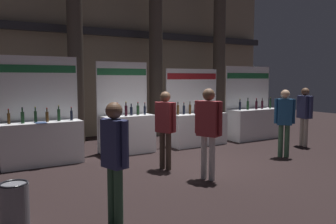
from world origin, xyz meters
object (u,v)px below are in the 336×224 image
(trash_bin, at_px, (15,204))
(visitor_0, at_px, (115,154))
(visitor_5, at_px, (208,125))
(exhibitor_booth_3, at_px, (254,121))
(exhibitor_booth_2, at_px, (197,126))
(exhibitor_booth_0, at_px, (41,138))
(visitor_3, at_px, (305,111))
(exhibitor_booth_1, at_px, (127,130))
(visitor_1, at_px, (165,123))
(visitor_4, at_px, (285,117))

(trash_bin, bearing_deg, visitor_0, -31.76)
(visitor_5, bearing_deg, exhibitor_booth_3, 102.26)
(exhibitor_booth_3, height_order, trash_bin, exhibitor_booth_3)
(exhibitor_booth_2, distance_m, visitor_5, 3.64)
(exhibitor_booth_2, bearing_deg, trash_bin, -148.35)
(exhibitor_booth_0, xyz_separation_m, visitor_0, (0.17, -4.08, 0.37))
(visitor_3, bearing_deg, trash_bin, -62.91)
(exhibitor_booth_0, height_order, visitor_0, exhibitor_booth_0)
(exhibitor_booth_1, bearing_deg, visitor_3, -20.86)
(exhibitor_booth_0, xyz_separation_m, exhibitor_booth_3, (6.73, -0.07, -0.02))
(visitor_0, bearing_deg, visitor_5, 99.57)
(exhibitor_booth_3, distance_m, visitor_1, 4.85)
(exhibitor_booth_1, height_order, visitor_5, exhibitor_booth_1)
(exhibitor_booth_3, relative_size, visitor_5, 1.32)
(exhibitor_booth_1, height_order, visitor_3, exhibitor_booth_1)
(exhibitor_booth_3, xyz_separation_m, visitor_4, (-1.27, -2.34, 0.42))
(exhibitor_booth_3, height_order, visitor_5, exhibitor_booth_3)
(exhibitor_booth_1, relative_size, exhibitor_booth_2, 1.07)
(exhibitor_booth_0, distance_m, exhibitor_booth_2, 4.53)
(exhibitor_booth_0, relative_size, visitor_5, 1.40)
(exhibitor_booth_3, bearing_deg, trash_bin, -157.00)
(exhibitor_booth_0, height_order, visitor_5, exhibitor_booth_0)
(visitor_3, bearing_deg, visitor_1, -72.35)
(exhibitor_booth_2, height_order, visitor_0, exhibitor_booth_2)
(exhibitor_booth_0, distance_m, visitor_5, 3.98)
(exhibitor_booth_3, bearing_deg, visitor_0, -148.58)
(visitor_0, relative_size, visitor_4, 0.98)
(trash_bin, height_order, visitor_0, visitor_0)
(exhibitor_booth_1, distance_m, visitor_0, 4.71)
(exhibitor_booth_1, distance_m, visitor_1, 2.06)
(visitor_3, bearing_deg, exhibitor_booth_3, -150.80)
(exhibitor_booth_1, distance_m, visitor_4, 4.12)
(exhibitor_booth_3, xyz_separation_m, visitor_1, (-4.48, -1.82, 0.43))
(exhibitor_booth_2, xyz_separation_m, visitor_0, (-4.36, -4.14, 0.42))
(trash_bin, relative_size, visitor_3, 0.35)
(visitor_1, bearing_deg, exhibitor_booth_1, 158.70)
(exhibitor_booth_2, relative_size, trash_bin, 3.81)
(visitor_1, xyz_separation_m, visitor_5, (0.34, -1.10, 0.06))
(trash_bin, bearing_deg, exhibitor_booth_2, 31.65)
(exhibitor_booth_1, height_order, visitor_0, exhibitor_booth_1)
(exhibitor_booth_1, xyz_separation_m, exhibitor_booth_3, (4.48, -0.20, -0.01))
(exhibitor_booth_0, xyz_separation_m, visitor_1, (2.25, -1.89, 0.41))
(trash_bin, height_order, visitor_3, visitor_3)
(visitor_4, bearing_deg, trash_bin, -129.56)
(exhibitor_booth_2, relative_size, visitor_3, 1.33)
(exhibitor_booth_3, bearing_deg, exhibitor_booth_0, 179.40)
(visitor_0, bearing_deg, visitor_1, 121.65)
(exhibitor_booth_1, relative_size, trash_bin, 4.07)
(exhibitor_booth_0, height_order, visitor_4, exhibitor_booth_0)
(exhibitor_booth_1, xyz_separation_m, visitor_1, (0.01, -2.01, 0.41))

